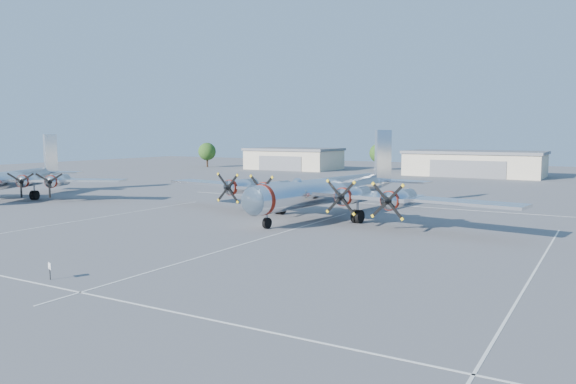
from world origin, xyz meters
The scene contains 9 objects.
ground centered at (0.00, 0.00, 0.00)m, with size 260.00×260.00×0.00m, color #535356.
parking_lines centered at (0.00, -1.75, 0.01)m, with size 60.00×50.08×0.01m.
hangar_west centered at (-45.00, 81.96, 2.71)m, with size 22.60×14.60×5.40m.
hangar_center centered at (0.00, 81.96, 2.71)m, with size 28.60×14.60×5.40m.
tree_far_west centered at (-70.00, 78.00, 4.22)m, with size 4.80×4.80×6.64m.
tree_west centered at (-25.00, 90.00, 4.22)m, with size 4.80×4.80×6.64m.
main_bomber_b29 centered at (-0.96, 11.89, 0.00)m, with size 43.26×29.59×9.57m, color silver, non-canonical shape.
bomber_west centered at (-47.06, 5.41, 0.00)m, with size 34.09×24.14×9.01m, color silver, non-canonical shape.
info_placard centered at (-3.95, -21.04, 0.76)m, with size 0.54×0.26×1.08m.
Camera 1 is at (26.20, -43.19, 9.11)m, focal length 35.00 mm.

